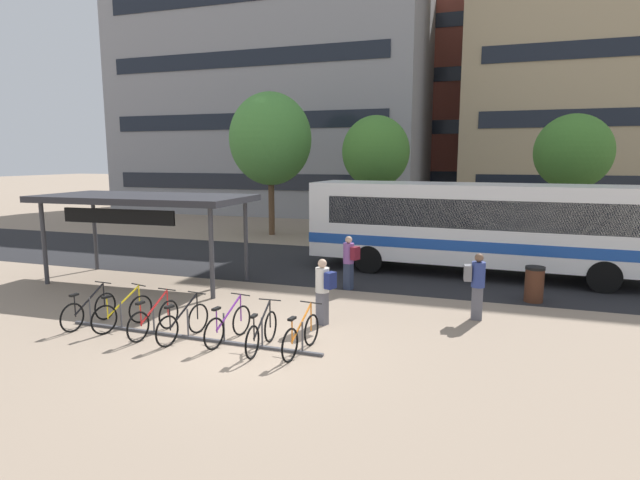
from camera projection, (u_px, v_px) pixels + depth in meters
name	position (u px, v px, depth m)	size (l,w,h in m)	color
ground	(252.00, 348.00, 11.10)	(200.00, 200.00, 0.00)	gray
bus_lane_asphalt	(357.00, 266.00, 19.53)	(80.00, 7.20, 0.01)	#232326
city_bus	(484.00, 225.00, 17.81)	(12.13, 3.16, 3.20)	white
bike_rack	(188.00, 334.00, 11.70)	(6.55, 0.17, 0.70)	#47474C
parked_bicycle_black_0	(89.00, 310.00, 12.56)	(0.52, 1.72, 0.99)	black
parked_bicycle_yellow_1	(123.00, 313.00, 12.35)	(0.61, 1.68, 0.99)	black
parked_bicycle_red_2	(154.00, 319.00, 11.88)	(0.52, 1.72, 0.99)	black
parked_bicycle_black_3	(183.00, 323.00, 11.58)	(0.52, 1.71, 0.99)	black
parked_bicycle_purple_4	(228.00, 325.00, 11.44)	(0.52, 1.71, 0.99)	black
parked_bicycle_black_5	(262.00, 333.00, 10.96)	(0.52, 1.72, 0.99)	black
parked_bicycle_orange_6	(301.00, 336.00, 10.77)	(0.52, 1.72, 0.99)	black
transit_shelter	(143.00, 201.00, 16.57)	(6.96, 3.36, 2.90)	#38383D
commuter_maroon_pack_0	(349.00, 259.00, 15.92)	(0.60, 0.49, 1.69)	#2D3851
commuter_grey_pack_1	(476.00, 282.00, 12.94)	(0.56, 0.38, 1.72)	#565660
commuter_navy_pack_2	(323.00, 287.00, 12.54)	(0.60, 0.49, 1.65)	#565660
trash_bin	(534.00, 284.00, 14.63)	(0.55, 0.55, 1.03)	#4C2819
street_tree_0	(270.00, 139.00, 26.82)	(4.31, 4.31, 7.49)	brown
street_tree_1	(376.00, 152.00, 24.74)	(3.26, 3.26, 6.12)	brown
street_tree_2	(573.00, 152.00, 24.57)	(3.61, 3.61, 6.19)	brown
building_left_wing	(274.00, 104.00, 39.89)	(23.12, 11.04, 16.46)	gray
building_right_wing	(621.00, 38.00, 35.35)	(20.48, 11.34, 24.62)	tan
building_centre_block	(435.00, 112.00, 46.67)	(19.25, 11.25, 16.42)	brown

